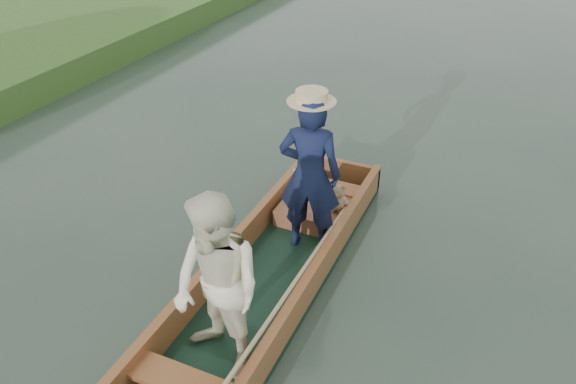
% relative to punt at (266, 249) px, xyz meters
% --- Properties ---
extents(ground, '(120.00, 120.00, 0.00)m').
position_rel_punt_xyz_m(ground, '(-0.08, 0.12, -0.70)').
color(ground, '#283D30').
rests_on(ground, ground).
extents(punt, '(1.20, 5.01, 2.02)m').
position_rel_punt_xyz_m(punt, '(0.00, 0.00, 0.00)').
color(punt, black).
rests_on(punt, ground).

